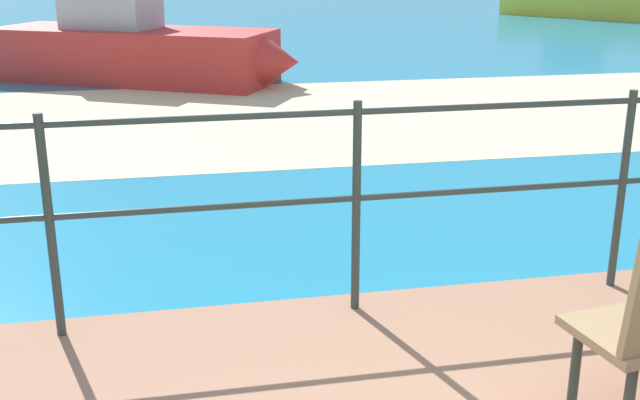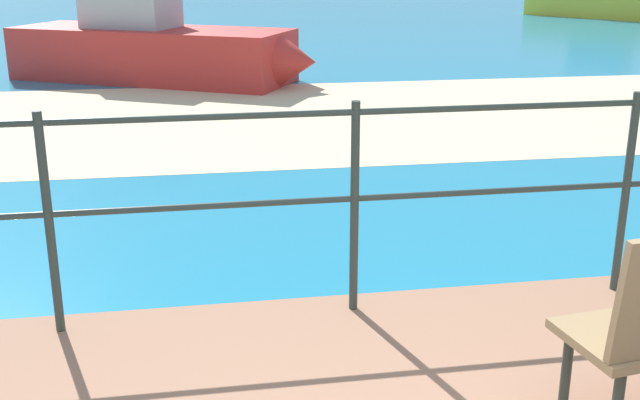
# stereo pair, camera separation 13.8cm
# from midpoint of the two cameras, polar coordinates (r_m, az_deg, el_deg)

# --- Properties ---
(beach_strip) EXTENTS (54.04, 4.99, 0.01)m
(beach_strip) POSITION_cam_midpoint_polar(r_m,az_deg,el_deg) (9.02, -5.87, 5.88)
(beach_strip) COLOR beige
(beach_strip) RESTS_ON ground
(railing_fence) EXTENTS (5.94, 0.04, 1.10)m
(railing_fence) POSITION_cam_midpoint_polar(r_m,az_deg,el_deg) (3.91, 1.66, 1.40)
(railing_fence) COLOR #2D3833
(railing_fence) RESTS_ON patio_paving
(boat_mid) EXTENTS (4.47, 3.12, 1.41)m
(boat_mid) POSITION_cam_midpoint_polar(r_m,az_deg,el_deg) (11.79, -13.50, 10.64)
(boat_mid) COLOR red
(boat_mid) RESTS_ON sea_water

